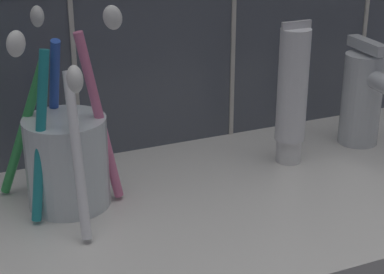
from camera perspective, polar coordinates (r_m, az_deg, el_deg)
The scene contains 4 objects.
sink_counter at distance 66.87cm, azimuth 7.67°, elevation -5.08°, with size 74.96×30.24×2.00cm, color silver.
toothbrush_cup at distance 61.35cm, azimuth -11.17°, elevation -1.52°, with size 13.01×17.25×19.15cm.
toothpaste_tube at distance 69.32cm, azimuth 8.89°, elevation 3.78°, with size 3.40×3.24×15.68cm.
sink_faucet at distance 76.32cm, azimuth 15.12°, elevation 3.57°, with size 4.61×11.23×12.35cm.
Camera 1 is at (-31.74, -50.24, 31.65)cm, focal length 60.00 mm.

